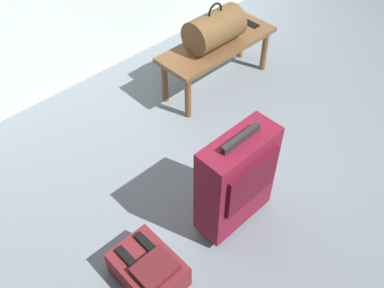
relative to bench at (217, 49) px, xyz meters
The scene contains 6 objects.
ground_plane 1.08m from the bench, 133.04° to the right, with size 6.60×6.60×0.00m, color slate.
bench is the anchor object (origin of this frame).
duffel_bag_brown 0.20m from the bench, behind, with size 0.44×0.26×0.34m.
cell_phone 0.39m from the bench, ahead, with size 0.07×0.14×0.01m.
suitcase_upright_burgundy 1.34m from the bench, 131.67° to the right, with size 0.47×0.22×0.71m.
backpack_maroon 1.80m from the bench, 147.71° to the right, with size 0.28×0.38×0.21m.
Camera 1 is at (-1.40, -1.16, 2.18)m, focal length 39.70 mm.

